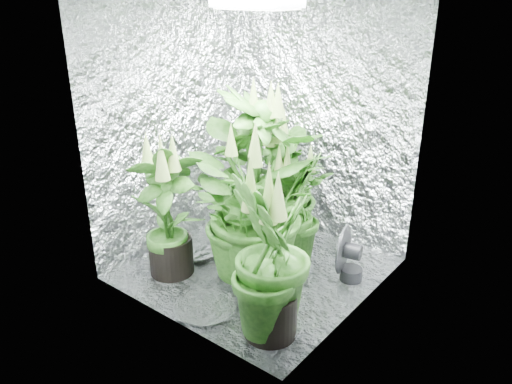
{
  "coord_description": "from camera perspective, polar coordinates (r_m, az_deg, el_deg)",
  "views": [
    {
      "loc": [
        1.95,
        -2.48,
        1.91
      ],
      "look_at": [
        -0.01,
        0.0,
        0.6
      ],
      "focal_mm": 35.0,
      "sensor_mm": 36.0,
      "label": 1
    }
  ],
  "objects": [
    {
      "name": "plant_g",
      "position": [
        2.8,
        1.73,
        -7.73
      ],
      "size": [
        0.75,
        0.75,
        1.1
      ],
      "rotation": [
        0.0,
        0.0,
        5.24
      ],
      "color": "black",
      "rests_on": "ground"
    },
    {
      "name": "plant_c",
      "position": [
        3.59,
        4.26,
        -2.15
      ],
      "size": [
        0.56,
        0.56,
        0.91
      ],
      "rotation": [
        0.0,
        0.0,
        1.31
      ],
      "color": "black",
      "rests_on": "ground"
    },
    {
      "name": "plant_label",
      "position": [
        2.85,
        2.38,
        -11.91
      ],
      "size": [
        0.05,
        0.02,
        0.08
      ],
      "primitive_type": "cube",
      "rotation": [
        -0.21,
        0.0,
        0.06
      ],
      "color": "white",
      "rests_on": "plant_g"
    },
    {
      "name": "plant_f",
      "position": [
        3.48,
        -10.02,
        -2.23
      ],
      "size": [
        0.71,
        0.71,
        1.06
      ],
      "rotation": [
        0.0,
        0.0,
        4.04
      ],
      "color": "black",
      "rests_on": "ground"
    },
    {
      "name": "grow_lamp",
      "position": [
        3.15,
        0.08,
        20.98
      ],
      "size": [
        0.5,
        0.3,
        0.22
      ],
      "color": "gray",
      "rests_on": "ceiling"
    },
    {
      "name": "walls",
      "position": [
        3.28,
        0.07,
        6.4
      ],
      "size": [
        1.62,
        1.62,
        2.0
      ],
      "color": "silver",
      "rests_on": "ground"
    },
    {
      "name": "ground",
      "position": [
        3.69,
        0.07,
        -8.7
      ],
      "size": [
        1.6,
        1.6,
        0.0
      ],
      "primitive_type": "plane",
      "color": "silver",
      "rests_on": "ground"
    },
    {
      "name": "plant_e",
      "position": [
        3.31,
        -0.86,
        -1.98
      ],
      "size": [
        1.23,
        1.23,
        1.13
      ],
      "rotation": [
        0.0,
        0.0,
        3.56
      ],
      "color": "black",
      "rests_on": "ground"
    },
    {
      "name": "plant_a",
      "position": [
        3.81,
        2.65,
        1.12
      ],
      "size": [
        1.06,
        1.06,
        1.1
      ],
      "rotation": [
        0.0,
        0.0,
        0.19
      ],
      "color": "black",
      "rests_on": "ground"
    },
    {
      "name": "plant_b",
      "position": [
        4.06,
        2.45,
        1.66
      ],
      "size": [
        0.66,
        0.66,
        1.03
      ],
      "rotation": [
        0.0,
        0.0,
        1.08
      ],
      "color": "black",
      "rests_on": "ground"
    },
    {
      "name": "plant_d",
      "position": [
        3.59,
        -0.03,
        1.58
      ],
      "size": [
        0.94,
        0.94,
        1.34
      ],
      "rotation": [
        0.0,
        0.0,
        2.09
      ],
      "color": "black",
      "rests_on": "ground"
    },
    {
      "name": "circulation_fan",
      "position": [
        3.54,
        10.42,
        -7.36
      ],
      "size": [
        0.19,
        0.34,
        0.4
      ],
      "rotation": [
        0.0,
        0.0,
        0.23
      ],
      "color": "black",
      "rests_on": "ground"
    }
  ]
}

